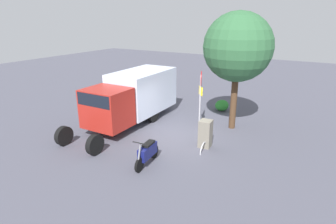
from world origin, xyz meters
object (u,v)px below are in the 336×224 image
object	(u,v)px
box_truck_near	(132,95)
utility_cabinet	(205,134)
bike_rack_hoop	(203,151)
street_tree	(238,47)
stop_sign	(201,91)
motorcycle	(147,152)

from	to	relation	value
box_truck_near	utility_cabinet	world-z (taller)	box_truck_near
utility_cabinet	bike_rack_hoop	xyz separation A→B (m)	(0.48, 0.14, -0.63)
street_tree	bike_rack_hoop	bearing A→B (deg)	-3.11
street_tree	bike_rack_hoop	size ratio (longest dim) A/B	6.97
box_truck_near	bike_rack_hoop	size ratio (longest dim) A/B	8.84
utility_cabinet	bike_rack_hoop	size ratio (longest dim) A/B	1.48
stop_sign	street_tree	size ratio (longest dim) A/B	0.52
bike_rack_hoop	utility_cabinet	bearing A→B (deg)	-163.64
box_truck_near	utility_cabinet	distance (m)	4.91
box_truck_near	motorcycle	world-z (taller)	box_truck_near
box_truck_near	utility_cabinet	bearing A→B (deg)	78.63
box_truck_near	stop_sign	xyz separation A→B (m)	(-0.99, 3.60, 0.50)
street_tree	bike_rack_hoop	world-z (taller)	street_tree
stop_sign	utility_cabinet	distance (m)	2.62
box_truck_near	stop_sign	size ratio (longest dim) A/B	2.46
motorcycle	stop_sign	xyz separation A→B (m)	(-4.55, 0.20, 1.52)
motorcycle	street_tree	bearing A→B (deg)	157.27
box_truck_near	bike_rack_hoop	distance (m)	5.30
stop_sign	utility_cabinet	world-z (taller)	stop_sign
stop_sign	street_tree	distance (m)	2.78
motorcycle	utility_cabinet	world-z (taller)	utility_cabinet
box_truck_near	stop_sign	bearing A→B (deg)	104.81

